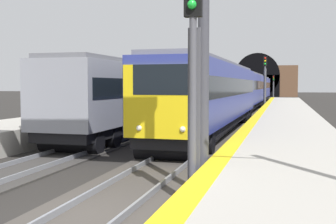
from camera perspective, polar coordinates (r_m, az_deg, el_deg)
name	(u,v)px	position (r m, az deg, el deg)	size (l,w,h in m)	color
ground_plane	(90,220)	(9.47, -10.14, -13.66)	(320.00, 320.00, 0.00)	#282623
platform_right	(292,211)	(8.51, 15.83, -12.26)	(112.00, 3.82, 0.99)	#ADA89E
platform_right_edge_strip	(203,179)	(8.52, 4.51, -8.67)	(112.00, 0.50, 0.01)	yellow
track_main_line	(90,218)	(9.46, -10.14, -13.43)	(160.00, 2.91, 0.21)	#423D38
train_main_approaching	(245,90)	(45.39, 9.96, 2.87)	(62.49, 3.13, 4.02)	navy
train_adjacent_platform	(178,91)	(35.24, 1.33, 2.73)	(38.77, 3.13, 4.91)	gray
railway_signal_near	(193,66)	(9.69, 3.27, 6.04)	(0.39, 0.38, 5.32)	#4C4C54
railway_signal_mid	(265,78)	(47.48, 12.50, 4.30)	(0.39, 0.38, 5.79)	#4C4C54
railway_signal_far	(273,85)	(87.09, 13.55, 3.47)	(0.39, 0.38, 4.58)	#4C4C54
tunnel_portal	(257,81)	(105.59, 11.56, 3.96)	(2.76, 18.23, 10.21)	brown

